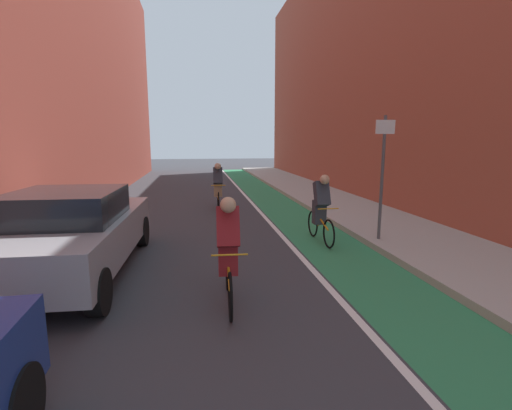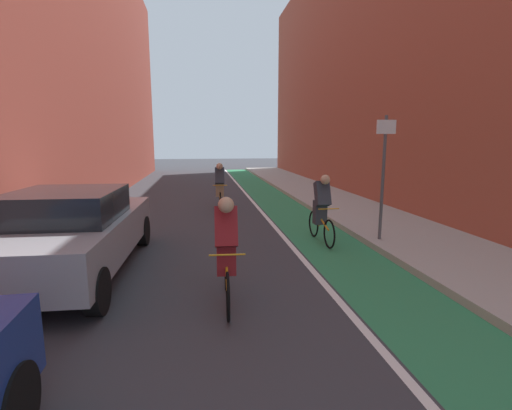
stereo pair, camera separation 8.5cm
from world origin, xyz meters
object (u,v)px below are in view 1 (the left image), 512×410
(parked_sedan_silver, at_px, (72,232))
(cyclist_far, at_px, (218,185))
(cyclist_mid, at_px, (228,250))
(cyclist_trailing, at_px, (321,208))
(street_sign_post, at_px, (383,167))

(parked_sedan_silver, height_order, cyclist_far, cyclist_far)
(parked_sedan_silver, xyz_separation_m, cyclist_mid, (2.60, -1.62, 0.02))
(parked_sedan_silver, distance_m, cyclist_trailing, 5.21)
(cyclist_trailing, distance_m, cyclist_far, 5.19)
(cyclist_mid, height_order, street_sign_post, street_sign_post)
(cyclist_trailing, xyz_separation_m, street_sign_post, (1.25, -0.45, 0.97))
(cyclist_trailing, bearing_deg, street_sign_post, -19.79)
(cyclist_trailing, xyz_separation_m, cyclist_far, (-2.11, 4.74, 0.04))
(cyclist_mid, height_order, cyclist_trailing, cyclist_mid)
(cyclist_mid, xyz_separation_m, street_sign_post, (3.67, 2.56, 0.97))
(cyclist_mid, bearing_deg, street_sign_post, 34.95)
(cyclist_far, xyz_separation_m, street_sign_post, (3.36, -5.19, 0.93))
(parked_sedan_silver, relative_size, street_sign_post, 1.67)
(parked_sedan_silver, relative_size, cyclist_far, 2.71)
(parked_sedan_silver, height_order, cyclist_mid, cyclist_mid)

